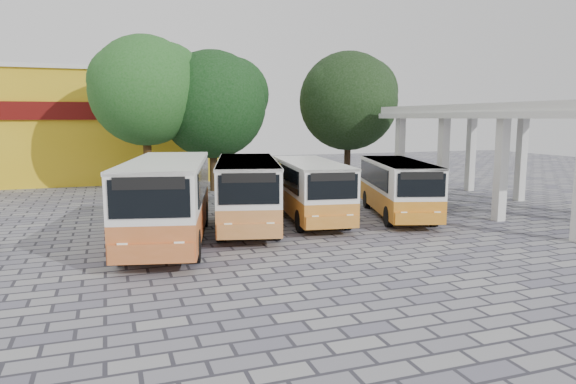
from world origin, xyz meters
name	(u,v)px	position (x,y,z in m)	size (l,w,h in m)	color
ground	(366,243)	(0.00, 0.00, 0.00)	(90.00, 90.00, 0.00)	slate
terminal_shelter	(515,114)	(10.50, 4.00, 4.91)	(6.80, 15.80, 5.40)	silver
shophouse_block	(81,125)	(-11.00, 25.99, 4.16)	(20.40, 10.40, 8.30)	gold
bus_far_left	(168,195)	(-7.06, 2.57, 1.84)	(4.57, 9.26, 3.18)	#C1612B
bus_centre_left	(247,188)	(-3.48, 4.41, 1.70)	(4.34, 8.57, 2.93)	#CA7F3C
bus_centre_right	(311,186)	(-0.31, 4.92, 1.58)	(3.41, 7.87, 2.74)	orange
bus_far_right	(398,185)	(3.95, 4.28, 1.55)	(4.31, 7.90, 2.68)	orange
tree_left	(146,87)	(-6.72, 15.73, 6.58)	(6.98, 6.65, 9.68)	#482E14
tree_middle	(213,101)	(-2.56, 16.07, 5.80)	(7.23, 6.88, 9.02)	#3C2B18
tree_right	(349,98)	(6.96, 15.85, 6.11)	(7.18, 6.84, 9.31)	black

